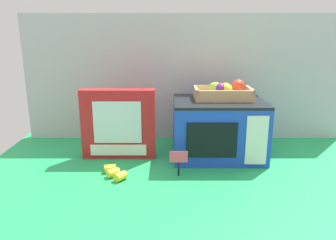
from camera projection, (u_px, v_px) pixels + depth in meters
The scene contains 7 objects.
ground_plane at pixel (188, 157), 1.47m from camera, with size 1.70×1.70×0.00m, color #219E54.
display_back_panel at pixel (186, 78), 1.65m from camera, with size 1.61×0.03×0.62m, color #B7BABF.
toy_microwave at pixel (217, 128), 1.45m from camera, with size 0.39×0.30×0.25m.
food_groups_crate at pixel (223, 92), 1.44m from camera, with size 0.25×0.16×0.08m.
cookie_set_box at pixel (118, 124), 1.42m from camera, with size 0.32×0.06×0.30m.
price_sign at pixel (178, 159), 1.26m from camera, with size 0.07×0.01×0.10m.
loose_toy_banana at pixel (114, 173), 1.26m from camera, with size 0.10×0.12×0.03m.
Camera 1 is at (-0.09, -1.37, 0.55)m, focal length 35.17 mm.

